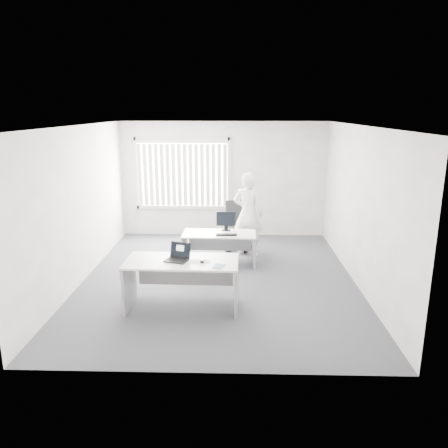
{
  "coord_description": "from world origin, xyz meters",
  "views": [
    {
      "loc": [
        0.32,
        -7.6,
        3.07
      ],
      "look_at": [
        0.09,
        0.15,
        1.03
      ],
      "focal_mm": 35.0,
      "sensor_mm": 36.0,
      "label": 1
    }
  ],
  "objects_px": {
    "laptop": "(176,253)",
    "monitor": "(226,221)",
    "desk_near": "(182,274)",
    "office_chair": "(237,234)",
    "desk_far": "(219,242)",
    "person": "(248,214)"
  },
  "relations": [
    {
      "from": "office_chair",
      "to": "person",
      "type": "distance_m",
      "value": 0.75
    },
    {
      "from": "desk_far",
      "to": "monitor",
      "type": "xyz_separation_m",
      "value": [
        0.13,
        0.2,
        0.38
      ]
    },
    {
      "from": "desk_far",
      "to": "monitor",
      "type": "distance_m",
      "value": 0.45
    },
    {
      "from": "desk_near",
      "to": "office_chair",
      "type": "relative_size",
      "value": 1.62
    },
    {
      "from": "desk_near",
      "to": "desk_far",
      "type": "distance_m",
      "value": 2.09
    },
    {
      "from": "laptop",
      "to": "monitor",
      "type": "bearing_deg",
      "value": 91.0
    },
    {
      "from": "laptop",
      "to": "desk_near",
      "type": "bearing_deg",
      "value": 40.52
    },
    {
      "from": "office_chair",
      "to": "laptop",
      "type": "height_order",
      "value": "office_chair"
    },
    {
      "from": "person",
      "to": "monitor",
      "type": "bearing_deg",
      "value": 63.92
    },
    {
      "from": "office_chair",
      "to": "monitor",
      "type": "height_order",
      "value": "office_chair"
    },
    {
      "from": "desk_near",
      "to": "monitor",
      "type": "distance_m",
      "value": 2.34
    },
    {
      "from": "desk_far",
      "to": "office_chair",
      "type": "height_order",
      "value": "office_chair"
    },
    {
      "from": "desk_near",
      "to": "laptop",
      "type": "distance_m",
      "value": 0.36
    },
    {
      "from": "desk_far",
      "to": "desk_near",
      "type": "bearing_deg",
      "value": -103.03
    },
    {
      "from": "office_chair",
      "to": "desk_near",
      "type": "bearing_deg",
      "value": -119.66
    },
    {
      "from": "desk_near",
      "to": "monitor",
      "type": "xyz_separation_m",
      "value": [
        0.64,
        2.23,
        0.29
      ]
    },
    {
      "from": "desk_far",
      "to": "monitor",
      "type": "bearing_deg",
      "value": 57.72
    },
    {
      "from": "desk_near",
      "to": "person",
      "type": "distance_m",
      "value": 2.9
    },
    {
      "from": "desk_far",
      "to": "monitor",
      "type": "relative_size",
      "value": 3.7
    },
    {
      "from": "office_chair",
      "to": "monitor",
      "type": "distance_m",
      "value": 1.03
    },
    {
      "from": "desk_far",
      "to": "laptop",
      "type": "xyz_separation_m",
      "value": [
        -0.58,
        -2.06,
        0.45
      ]
    },
    {
      "from": "desk_far",
      "to": "person",
      "type": "xyz_separation_m",
      "value": [
        0.59,
        0.63,
        0.43
      ]
    }
  ]
}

